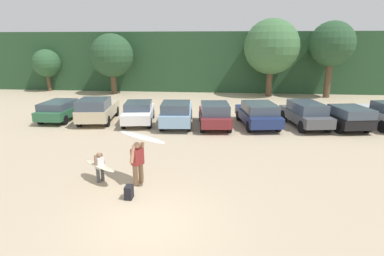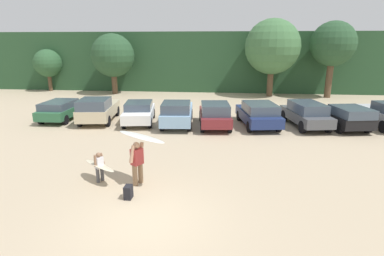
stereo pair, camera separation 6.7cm
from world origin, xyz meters
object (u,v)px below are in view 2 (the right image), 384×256
Objects in this scene: parked_car_sky_blue at (177,113)px; surfboard_white at (141,137)px; parked_car_champagne at (98,109)px; parked_car_navy at (258,114)px; parked_car_black at (344,116)px; person_adult at (137,161)px; surfboard_cream at (100,166)px; person_child at (99,165)px; parked_car_dark_gray at (306,114)px; parked_car_maroon at (215,114)px; parked_car_forest_green at (62,109)px; backpack_dropped at (128,192)px; parked_car_white at (139,112)px.

surfboard_white reaches higher than parked_car_sky_blue.
parked_car_champagne is 10.27m from parked_car_navy.
parked_car_black is (10.11, 0.41, -0.06)m from parked_car_sky_blue.
person_adult is 1.48m from surfboard_cream.
parked_car_black is at bearing -112.91° from person_child.
surfboard_cream is (-9.53, -8.85, -0.19)m from parked_car_dark_gray.
surfboard_white is at bearing -139.92° from surfboard_cream.
parked_car_black is 3.88× the size of person_child.
parked_car_sky_blue is at bearing 83.48° from parked_car_dark_gray.
parked_car_sky_blue is 2.35m from parked_car_maroon.
surfboard_white reaches higher than parked_car_navy.
surfboard_cream is (-1.45, 0.06, -0.28)m from person_adult.
parked_car_forest_green is 15.81m from parked_car_dark_gray.
parked_car_champagne is 9.43m from surfboard_cream.
person_child reaches higher than surfboard_cream.
parked_car_sky_blue is at bearing -70.73° from person_child.
parked_car_sky_blue is at bearing -55.39° from surfboard_white.
parked_car_maroon is 8.62m from person_adult.
surfboard_cream is 3.74× the size of backpack_dropped.
person_adult is at bearing 119.77° from parked_car_black.
surfboard_white reaches higher than parked_car_white.
parked_car_forest_green is at bearing -13.81° from surfboard_white.
surfboard_cream is (6.27, -9.05, -0.08)m from parked_car_forest_green.
parked_car_forest_green is at bearing -19.23° from person_adult.
person_adult is (-5.20, -8.74, 0.12)m from parked_car_navy.
parked_car_forest_green is 1.02× the size of parked_car_white.
backpack_dropped is at bearing -144.22° from parked_car_forest_green.
parked_car_black is 9.82× the size of backpack_dropped.
parked_car_champagne is 13.15m from parked_car_dark_gray.
parked_car_white is at bearing -44.56° from person_adult.
parked_car_sky_blue is 2.78× the size of surfboard_cream.
parked_car_dark_gray is at bearing 51.03° from backpack_dropped.
surfboard_white reaches higher than parked_car_champagne.
parked_car_navy is at bearing -99.19° from parked_car_white.
parked_car_sky_blue is 9.52m from backpack_dropped.
parked_car_white is at bearing -39.00° from surfboard_white.
parked_car_navy is 11.16m from backpack_dropped.
parked_car_black is 1.94× the size of surfboard_white.
parked_car_navy is 2.88× the size of person_adult.
parked_car_navy reaches higher than person_child.
parked_car_white is 9.08m from person_adult.
parked_car_forest_green is 11.00m from person_child.
parked_car_black is at bearing -92.22° from parked_car_forest_green.
parked_car_navy is at bearing -97.04° from person_child.
parked_car_dark_gray is (15.80, -0.20, 0.11)m from parked_car_forest_green.
parked_car_champagne is 2.84× the size of person_adult.
parked_car_maroon is at bearing -71.51° from surfboard_white.
parked_car_navy reaches higher than surfboard_cream.
parked_car_white is at bearing 103.24° from backpack_dropped.
person_adult is at bearing 139.69° from parked_car_navy.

